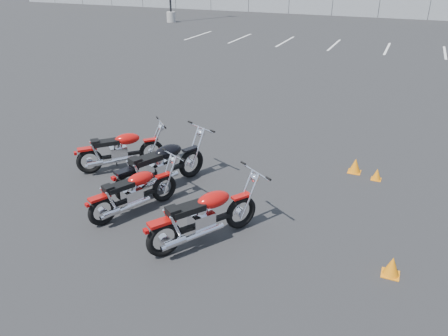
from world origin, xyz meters
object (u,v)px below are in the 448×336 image
at_px(motorcycle_third_red, 134,192).
at_px(motorcycle_rear_red, 204,216).
at_px(motorcycle_second_black, 161,166).
at_px(motorcycle_front_red, 120,150).

relative_size(motorcycle_third_red, motorcycle_rear_red, 0.92).
bearing_deg(motorcycle_rear_red, motorcycle_third_red, 168.35).
height_order(motorcycle_second_black, motorcycle_third_red, motorcycle_second_black).
xyz_separation_m(motorcycle_second_black, motorcycle_third_red, (0.03, -1.10, -0.08)).
relative_size(motorcycle_second_black, motorcycle_rear_red, 1.09).
height_order(motorcycle_front_red, motorcycle_third_red, motorcycle_front_red).
relative_size(motorcycle_front_red, motorcycle_second_black, 0.78).
bearing_deg(motorcycle_second_black, motorcycle_front_red, 160.60).
height_order(motorcycle_third_red, motorcycle_rear_red, motorcycle_rear_red).
xyz_separation_m(motorcycle_front_red, motorcycle_second_black, (1.43, -0.50, 0.06)).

